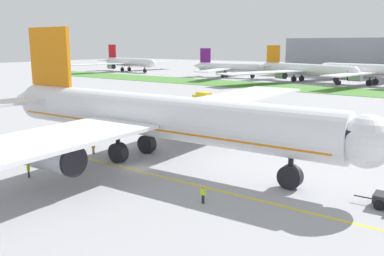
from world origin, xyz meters
TOP-DOWN VIEW (x-y plane):
  - ground_plane at (0.00, 0.00)m, footprint 600.00×600.00m
  - apron_taxi_line at (0.00, -0.66)m, footprint 280.00×0.36m
  - grass_median_strip at (0.00, 102.69)m, footprint 320.00×24.00m
  - airliner_foreground at (-1.17, 3.58)m, footprint 57.49×92.06m
  - ground_crew_wingwalker_port at (-7.70, -9.90)m, footprint 0.47×0.49m
  - ground_crew_marshaller_front at (-9.76, 1.35)m, footprint 0.58×0.34m
  - ground_crew_wingwalker_starboard at (12.93, -4.57)m, footprint 0.61×0.34m
  - service_truck_baggage_loader at (-53.85, 41.02)m, footprint 5.54×3.09m
  - service_truck_fuel_bowser at (-25.68, 50.62)m, footprint 5.33×3.15m
  - parked_airliner_far_left at (-133.83, 132.67)m, footprint 44.83×71.42m
  - parked_airliner_far_centre at (-65.95, 129.62)m, footprint 36.15×56.92m
  - parked_airliner_far_right at (-29.27, 127.20)m, footprint 48.20×79.23m
  - parked_airliner_far_outer at (-4.53, 128.58)m, footprint 39.48×61.32m

SIDE VIEW (x-z plane):
  - ground_plane at x=0.00m, z-range 0.00..0.00m
  - apron_taxi_line at x=0.00m, z-range 0.00..0.01m
  - grass_median_strip at x=0.00m, z-range 0.00..0.10m
  - ground_crew_wingwalker_port at x=-7.70m, z-range 0.18..1.84m
  - ground_crew_marshaller_front at x=-9.76m, z-range 0.18..1.87m
  - ground_crew_wingwalker_starboard at x=12.93m, z-range 0.19..1.96m
  - service_truck_baggage_loader at x=-53.85m, z-range 0.16..2.83m
  - service_truck_fuel_bowser at x=-25.68m, z-range 0.10..3.19m
  - parked_airliner_far_centre at x=-65.95m, z-range -2.13..11.10m
  - parked_airliner_far_right at x=-29.27m, z-range -2.35..12.29m
  - parked_airliner_far_left at x=-133.83m, z-range -2.40..12.53m
  - parked_airliner_far_outer at x=-4.53m, z-range -2.53..13.14m
  - airliner_foreground at x=-1.17m, z-range -2.81..14.72m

